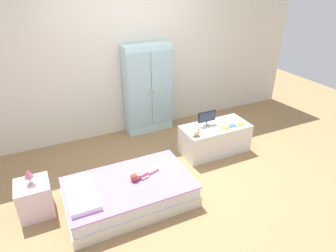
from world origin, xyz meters
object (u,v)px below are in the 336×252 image
Objects in this scene: tv_stand at (215,139)px; book_blue at (232,126)px; bed at (130,192)px; book_yellow at (224,127)px; table_lamp at (28,174)px; book_orange at (240,124)px; rocking_horse_toy at (197,132)px; doll at (139,176)px; nightstand at (35,198)px; wardrobe at (148,89)px; tv_monitor at (207,117)px.

tv_stand is 7.39× the size of book_blue.
book_yellow is (1.63, 0.43, 0.30)m from bed.
book_orange is at bearing 2.78° from table_lamp.
book_yellow is at bearing 5.34° from rocking_horse_toy.
rocking_horse_toy is at bearing -176.62° from book_orange.
doll is 1.55m from book_yellow.
bed is 3.61× the size of nightstand.
wardrobe reaches higher than book_yellow.
book_orange is (0.29, 0.00, -0.00)m from book_yellow.
bed is 5.04× the size of tv_monitor.
nightstand is at bearing -177.44° from rocking_horse_toy.
tv_monitor is at bearing 38.04° from rocking_horse_toy.
wardrobe is 10.75× the size of book_blue.
book_yellow is 0.90× the size of book_blue.
tv_stand is at bearing -59.72° from wardrobe.
wardrobe is at bearing 100.06° from rocking_horse_toy.
rocking_horse_toy is 1.07× the size of book_yellow.
book_yellow is at bearing -54.79° from tv_stand.
nightstand is at bearing -176.92° from book_yellow.
table_lamp is at bearing -177.44° from rocking_horse_toy.
bed is 1.99m from book_orange.
wardrobe is 1.29m from rocking_horse_toy.
book_orange is at bearing 3.38° from rocking_horse_toy.
doll is 1.51m from tv_stand.
doll is (0.14, 0.02, 0.19)m from bed.
wardrobe is (1.94, 1.34, 0.21)m from table_lamp.
wardrobe reaches higher than rocking_horse_toy.
doll is 1.32× the size of tv_monitor.
book_orange is at bearing -16.68° from tv_stand.
bed is at bearing -160.79° from tv_stand.
wardrobe reaches higher than tv_monitor.
tv_monitor is 2.36× the size of book_yellow.
book_blue is (1.62, 0.41, 0.11)m from doll.
wardrobe reaches higher than table_lamp.
doll is 1.07m from rocking_horse_toy.
table_lamp is (-1.16, 0.27, 0.21)m from doll.
rocking_horse_toy is at bearing -175.81° from book_blue.
tv_stand is 0.44m from book_orange.
tv_monitor is 2.56× the size of book_orange.
book_yellow is at bearing 3.08° from nightstand.
book_blue is at bearing -54.69° from wardrobe.
book_yellow is 0.14m from book_blue.
book_blue is 0.15m from book_orange.
nightstand is 2.80m from book_blue.
tv_monitor is (2.46, 0.33, 0.36)m from nightstand.
table_lamp reaches higher than nightstand.
book_yellow is (0.08, -0.11, 0.23)m from tv_stand.
tv_monitor is 2.20× the size of rocking_horse_toy.
tv_monitor is at bearing 7.74° from table_lamp.
rocking_horse_toy is at bearing -79.94° from wardrobe.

